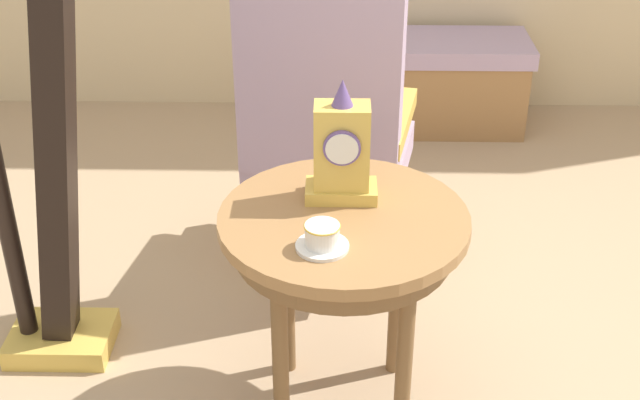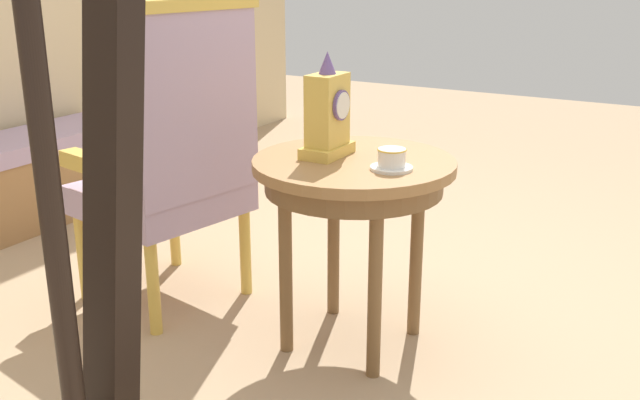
% 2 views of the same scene
% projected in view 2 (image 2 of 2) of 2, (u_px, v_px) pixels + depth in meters
% --- Properties ---
extents(ground_plane, '(10.00, 10.00, 0.00)m').
position_uv_depth(ground_plane, '(357.00, 331.00, 2.64)').
color(ground_plane, tan).
extents(side_table, '(0.66, 0.66, 0.65)m').
position_uv_depth(side_table, '(354.00, 184.00, 2.39)').
color(side_table, '#9E7042').
rests_on(side_table, ground).
extents(teacup_left, '(0.13, 0.13, 0.07)m').
position_uv_depth(teacup_left, '(392.00, 160.00, 2.24)').
color(teacup_left, white).
rests_on(teacup_left, side_table).
extents(mantel_clock, '(0.19, 0.11, 0.34)m').
position_uv_depth(mantel_clock, '(328.00, 115.00, 2.36)').
color(mantel_clock, gold).
rests_on(mantel_clock, side_table).
extents(armchair, '(0.63, 0.62, 1.14)m').
position_uv_depth(armchair, '(175.00, 154.00, 2.67)').
color(armchair, '#B299B7').
rests_on(armchair, ground).
extents(harp, '(0.40, 0.24, 1.82)m').
position_uv_depth(harp, '(96.00, 194.00, 1.75)').
color(harp, gold).
rests_on(harp, ground).
extents(window_bench, '(0.97, 0.40, 0.44)m').
position_uv_depth(window_bench, '(46.00, 173.00, 3.76)').
color(window_bench, '#B299B7').
rests_on(window_bench, ground).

